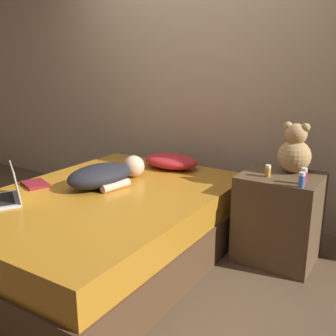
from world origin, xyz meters
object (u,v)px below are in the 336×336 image
Objects in this scene: laptop at (7,193)px; teddy_bear at (295,151)px; person_lying at (106,174)px; bottle_blue at (302,180)px; pillow at (171,161)px; bottle_red at (304,176)px; book at (35,184)px; bottle_amber at (268,171)px.

teddy_bear is at bearing 70.92° from laptop.
bottle_blue is (1.38, 0.29, 0.11)m from person_lying.
bottle_red reaches higher than pillow.
bottle_blue is (0.14, -0.33, -0.11)m from teddy_bear.
teddy_bear is 3.61× the size of bottle_blue.
pillow is 4.63× the size of bottle_red.
bottle_red is 1.95m from book.
pillow is 5.03× the size of bottle_blue.
teddy_bear reaches higher than laptop.
laptop is 4.07× the size of bottle_blue.
bottle_blue is at bearing 60.71° from laptop.
bottle_amber is at bearing 155.89° from bottle_blue.
person_lying is at bearing -165.06° from bottle_red.
laptop is 1.79m from bottle_amber.
laptop is (-0.33, -0.63, -0.03)m from person_lying.
person_lying is at bearing 94.83° from laptop.
pillow is 1.26m from bottle_red.
bottle_amber is (1.12, 0.41, 0.10)m from person_lying.
bottle_blue is 0.38× the size of book.
bottle_red is (1.21, -0.32, 0.13)m from pillow.
bottle_red reaches higher than bottle_blue.
laptop is at bearing -151.65° from bottle_blue.
person_lying is 6.67× the size of bottle_red.
laptop is 1.95m from bottle_blue.
book is (-1.82, -0.67, -0.18)m from bottle_red.
pillow is at bearing 101.93° from laptop.
bottle_red is 0.41× the size of book.
person_lying is at bearing -153.47° from teddy_bear.
bottle_red is 1.08× the size of bottle_blue.
pillow is 1.16m from book.
bottle_blue is at bearing -85.73° from bottle_red.
laptop is at bearing -110.43° from pillow.
teddy_bear is 4.25× the size of bottle_amber.
book is (-0.44, -0.30, -0.07)m from person_lying.
pillow reaches higher than book.
bottle_amber is (-0.25, 0.04, -0.01)m from bottle_red.
person_lying is 1.20m from bottle_amber.
pillow is 0.70m from person_lying.
person_lying is at bearing -168.11° from bottle_blue.
person_lying is 1.41m from bottle_blue.
teddy_bear is 0.37m from bottle_blue.
bottle_red is at bearing 62.74° from laptop.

